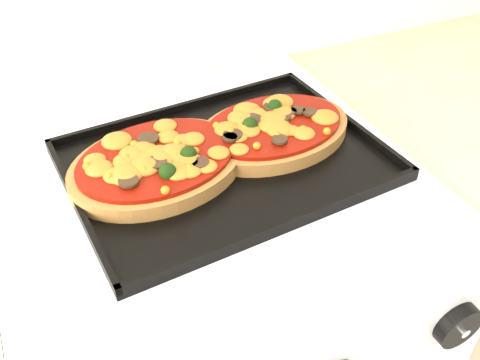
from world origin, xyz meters
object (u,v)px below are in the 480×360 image
baking_tray (225,159)px  pizza_right (274,129)px  pizza_left (157,161)px  stove (215,354)px

baking_tray → pizza_right: size_ratio=1.78×
pizza_left → stove: bearing=-17.6°
stove → pizza_right: pizza_right is taller
pizza_left → pizza_right: pizza_left is taller
stove → baking_tray: (0.03, 0.00, 0.47)m
stove → pizza_left: (-0.06, 0.02, 0.48)m
stove → pizza_left: size_ratio=3.59×
stove → pizza_right: 0.50m
baking_tray → pizza_right: (0.09, 0.02, 0.02)m
pizza_right → baking_tray: bearing=-167.4°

